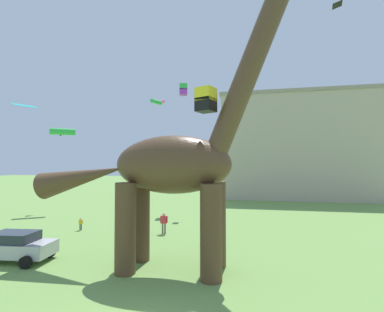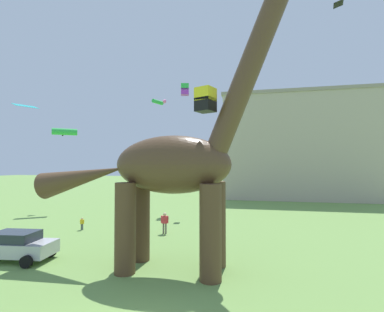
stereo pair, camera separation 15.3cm
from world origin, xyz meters
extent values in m
cylinder|color=#513823|center=(1.66, 6.91, 2.18)|extent=(1.01, 1.01, 4.36)
cylinder|color=#513823|center=(1.66, 4.98, 2.18)|extent=(1.01, 1.01, 4.36)
cylinder|color=#513823|center=(-2.52, 6.91, 2.18)|extent=(1.01, 1.01, 4.36)
cylinder|color=#513823|center=(-2.52, 4.98, 2.18)|extent=(1.01, 1.01, 4.36)
ellipsoid|color=#513823|center=(-0.43, 5.94, 5.25)|extent=(5.97, 2.57, 2.94)
cylinder|color=#513823|center=(3.44, 5.94, 9.95)|extent=(4.29, 1.10, 8.50)
cone|color=#513823|center=(-5.44, 5.94, 4.57)|extent=(5.25, 1.47, 2.49)
cube|color=#B7B7BC|center=(-9.27, 5.44, 0.67)|extent=(4.37, 2.22, 0.72)
cube|color=#232B35|center=(-9.27, 5.44, 1.29)|extent=(2.42, 1.80, 0.52)
cylinder|color=black|center=(-7.72, 6.33, 0.31)|extent=(0.64, 0.28, 0.62)
cylinder|color=black|center=(-7.72, 4.55, 0.31)|extent=(0.64, 0.28, 0.62)
cylinder|color=black|center=(-10.83, 6.33, 0.31)|extent=(0.64, 0.28, 0.62)
cylinder|color=#2D3347|center=(-10.02, 12.71, 0.24)|extent=(0.08, 0.08, 0.49)
cylinder|color=#2D3347|center=(-9.90, 12.71, 0.24)|extent=(0.08, 0.08, 0.49)
cube|color=yellow|center=(-9.96, 12.71, 0.66)|extent=(0.26, 0.16, 0.34)
sphere|color=tan|center=(-9.96, 12.71, 0.91)|extent=(0.15, 0.15, 0.15)
cylinder|color=yellow|center=(-10.11, 12.71, 0.68)|extent=(0.06, 0.06, 0.33)
cylinder|color=yellow|center=(-9.81, 12.71, 0.68)|extent=(0.06, 0.06, 0.33)
cylinder|color=#6B6056|center=(-3.16, 12.93, 0.39)|extent=(0.13, 0.13, 0.79)
cylinder|color=#6B6056|center=(-2.97, 12.93, 0.39)|extent=(0.13, 0.13, 0.79)
cube|color=#D1333D|center=(-3.06, 12.93, 1.06)|extent=(0.43, 0.26, 0.56)
sphere|color=tan|center=(-3.06, 12.93, 1.47)|extent=(0.25, 0.25, 0.25)
cylinder|color=#D1333D|center=(-3.31, 12.93, 1.09)|extent=(0.10, 0.10, 0.53)
cylinder|color=#D1333D|center=(-2.82, 12.93, 1.09)|extent=(0.10, 0.10, 0.53)
cube|color=pink|center=(-3.08, 19.23, 4.79)|extent=(0.54, 0.54, 0.39)
cube|color=purple|center=(-3.08, 19.23, 4.49)|extent=(0.54, 0.54, 0.39)
cube|color=#19B2B7|center=(-10.45, 7.24, 8.95)|extent=(1.53, 1.67, 0.30)
cube|color=green|center=(-4.64, 25.79, 14.83)|extent=(1.15, 1.15, 0.76)
cube|color=purple|center=(-4.64, 25.79, 14.24)|extent=(1.15, 1.15, 0.76)
cube|color=black|center=(8.90, 11.31, 15.40)|extent=(0.71, 0.86, 0.15)
cylinder|color=green|center=(-17.66, 20.78, 9.06)|extent=(2.62, 2.17, 0.75)
cone|color=black|center=(-18.52, 21.99, 9.06)|extent=(1.00, 1.03, 0.79)
cylinder|color=green|center=(-7.16, 22.93, 12.48)|extent=(1.00, 1.64, 0.44)
cone|color=pink|center=(-6.35, 22.61, 12.48)|extent=(0.58, 0.54, 0.47)
cube|color=yellow|center=(1.33, 5.65, 8.64)|extent=(1.06, 1.06, 0.66)
cube|color=black|center=(1.33, 5.65, 8.13)|extent=(1.06, 1.06, 0.66)
cube|color=#B7A893|center=(10.64, 41.12, 7.91)|extent=(23.14, 12.62, 15.82)
cube|color=gray|center=(10.64, 41.12, 16.07)|extent=(23.60, 12.87, 0.50)
camera|label=1|loc=(3.45, -7.87, 5.21)|focal=26.52mm
camera|label=2|loc=(3.60, -7.84, 5.21)|focal=26.52mm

